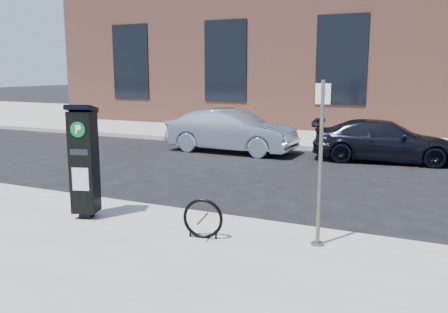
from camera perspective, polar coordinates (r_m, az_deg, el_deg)
The scene contains 10 objects.
ground at distance 8.44m, azimuth -3.10°, elevation -7.61°, with size 120.00×120.00×0.00m, color black.
sidewalk_far at distance 21.57m, azimuth 14.64°, elevation 3.27°, with size 60.00×12.00×0.15m, color gray.
curb_near at distance 8.40m, azimuth -3.17°, elevation -7.16°, with size 60.00×0.12×0.16m, color #9E9B93.
curb_far at distance 15.78m, azimuth 10.69°, elevation 0.94°, with size 60.00×0.12×0.16m, color #9E9B93.
building at distance 24.43m, azimuth 16.40°, elevation 13.55°, with size 28.00×10.05×8.25m.
parking_kiosk at distance 8.18m, azimuth -16.50°, elevation -0.43°, with size 0.53×0.50×1.91m.
sign_pole at distance 6.68m, azimuth 11.51°, elevation -1.05°, with size 0.21×0.19×2.32m.
bike_rack at distance 7.04m, azimuth -2.56°, elevation -7.49°, with size 0.61×0.17×0.61m.
car_silver at distance 15.21m, azimuth 0.90°, elevation 3.11°, with size 1.46×4.17×1.38m, color #8F9CB6.
car_dark at distance 14.46m, azimuth 18.74°, elevation 1.80°, with size 1.66×4.08×1.18m, color black.
Camera 1 is at (3.79, -7.09, 2.60)m, focal length 38.00 mm.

